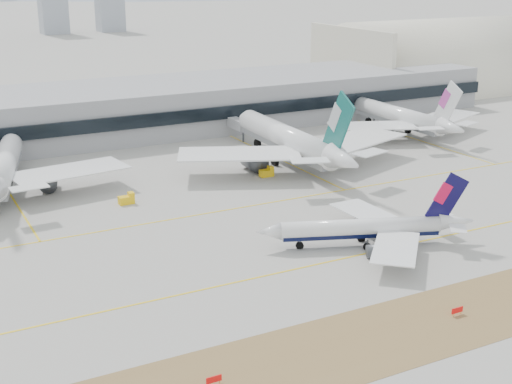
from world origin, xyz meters
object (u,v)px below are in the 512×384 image
widebody_cathay (291,141)px  terminal (99,112)px  taxiing_airliner (368,229)px  widebody_eva (3,169)px  hangar (432,88)px  widebody_china_air (402,118)px

widebody_cathay → terminal: size_ratio=0.25×
taxiing_airliner → widebody_eva: (-57.00, 68.70, 2.21)m
widebody_cathay → hangar: 142.49m
widebody_eva → terminal: (37.12, 47.83, 1.78)m
widebody_eva → terminal: widebody_eva is taller
taxiing_airliner → hangar: size_ratio=0.46×
widebody_china_air → hangar: 94.36m
hangar → widebody_cathay: bearing=-146.3°
widebody_china_air → terminal: (-85.91, 44.35, 2.02)m
widebody_eva → hangar: 203.46m
widebody_cathay → widebody_china_air: (49.78, 14.45, -1.06)m
widebody_cathay → widebody_china_air: size_ratio=1.19×
widebody_china_air → terminal: bearing=62.6°
widebody_china_air → hangar: hangar is taller
widebody_cathay → widebody_eva: bearing=83.9°
widebody_eva → widebody_china_air: bearing=-74.1°
taxiing_airliner → hangar: hangar is taller
widebody_eva → widebody_china_air: size_ratio=1.01×
terminal → hangar: hangar is taller
hangar → widebody_china_air: bearing=-136.8°
widebody_china_air → terminal: size_ratio=0.21×
widebody_cathay → terminal: widebody_cathay is taller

